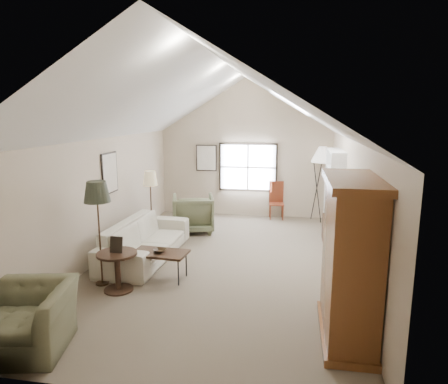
% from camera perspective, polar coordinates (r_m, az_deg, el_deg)
% --- Properties ---
extents(room_shell, '(5.01, 8.01, 4.00)m').
position_cam_1_polar(room_shell, '(7.74, -0.52, 12.66)').
color(room_shell, '#6F614F').
rests_on(room_shell, ground).
extents(window, '(1.72, 0.08, 1.42)m').
position_cam_1_polar(window, '(11.75, 3.44, 3.55)').
color(window, black).
rests_on(window, room_shell).
extents(skylight, '(0.80, 1.20, 0.52)m').
position_cam_1_polar(skylight, '(8.52, 9.45, 12.46)').
color(skylight, white).
rests_on(skylight, room_shell).
extents(wall_art, '(1.97, 3.71, 0.88)m').
position_cam_1_polar(wall_art, '(10.18, -9.01, 3.82)').
color(wall_art, black).
rests_on(wall_art, room_shell).
extents(armoire, '(0.60, 1.50, 2.20)m').
position_cam_1_polar(armoire, '(5.61, 17.57, -9.25)').
color(armoire, brown).
rests_on(armoire, ground).
extents(tv_alcove, '(0.32, 1.30, 2.10)m').
position_cam_1_polar(tv_alcove, '(9.45, 15.40, -0.56)').
color(tv_alcove, white).
rests_on(tv_alcove, ground).
extents(media_console, '(0.34, 1.18, 0.60)m').
position_cam_1_polar(media_console, '(9.65, 15.02, -5.51)').
color(media_console, '#382316').
rests_on(media_console, ground).
extents(tv_panel, '(0.05, 0.90, 0.55)m').
position_cam_1_polar(tv_panel, '(9.50, 15.21, -1.92)').
color(tv_panel, black).
rests_on(tv_panel, media_console).
extents(sofa, '(1.18, 2.78, 0.80)m').
position_cam_1_polar(sofa, '(8.61, -11.12, -6.68)').
color(sofa, beige).
rests_on(sofa, ground).
extents(armchair_near, '(1.46, 1.34, 0.82)m').
position_cam_1_polar(armchair_near, '(6.00, -27.24, -15.80)').
color(armchair_near, '#5F5F42').
rests_on(armchair_near, ground).
extents(armchair_far, '(1.26, 1.28, 0.95)m').
position_cam_1_polar(armchair_far, '(10.32, -4.42, -3.05)').
color(armchair_far, '#5D5F42').
rests_on(armchair_far, ground).
extents(coffee_table, '(1.04, 0.63, 0.51)m').
position_cam_1_polar(coffee_table, '(7.57, -9.09, -10.29)').
color(coffee_table, '#3E2519').
rests_on(coffee_table, ground).
extents(bowl, '(0.26, 0.26, 0.06)m').
position_cam_1_polar(bowl, '(7.47, -9.16, -8.25)').
color(bowl, '#392817').
rests_on(bowl, coffee_table).
extents(side_table, '(0.71, 0.71, 0.69)m').
position_cam_1_polar(side_table, '(7.21, -14.93, -10.93)').
color(side_table, '#382417').
rests_on(side_table, ground).
extents(side_chair, '(0.46, 0.46, 1.07)m').
position_cam_1_polar(side_chair, '(11.59, 7.51, -1.22)').
color(side_chair, maroon).
rests_on(side_chair, ground).
extents(tripod_lamp, '(0.75, 0.75, 2.14)m').
position_cam_1_polar(tripod_lamp, '(11.50, 13.72, 1.17)').
color(tripod_lamp, silver).
rests_on(tripod_lamp, ground).
extents(dark_lamp, '(0.48, 0.48, 1.91)m').
position_cam_1_polar(dark_lamp, '(7.35, -17.38, -5.59)').
color(dark_lamp, black).
rests_on(dark_lamp, ground).
extents(tan_lamp, '(0.36, 0.36, 1.71)m').
position_cam_1_polar(tan_lamp, '(9.67, -10.37, -1.85)').
color(tan_lamp, tan).
rests_on(tan_lamp, ground).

